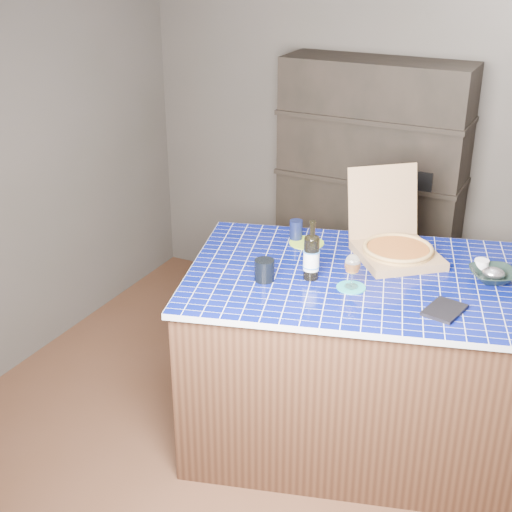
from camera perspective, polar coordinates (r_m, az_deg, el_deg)
The scene contains 14 objects.
room at distance 3.40m, azimuth 1.36°, elevation 2.49°, with size 3.50×3.50×3.50m.
shelving_unit at distance 4.86m, azimuth 9.12°, elevation 4.77°, with size 1.20×0.41×1.80m.
kitchen_island at distance 3.81m, azimuth 8.33°, elevation -8.06°, with size 2.01×1.56×0.97m.
pizza_box at distance 3.78m, azimuth 11.14°, elevation 0.74°, with size 0.61×0.62×0.43m.
mead_bottle at distance 3.47m, azimuth 4.45°, elevation -0.01°, with size 0.08×0.08×0.30m.
teal_trivet at distance 3.44m, azimuth 7.62°, elevation -2.50°, with size 0.14×0.14×0.01m, color teal.
wine_glass at distance 3.39m, azimuth 7.73°, elevation -0.72°, with size 0.08×0.08×0.17m.
tumbler at distance 3.46m, azimuth 0.68°, elevation -1.15°, with size 0.10×0.10×0.11m, color black.
dvd_case at distance 3.32m, azimuth 14.85°, elevation -4.20°, with size 0.14×0.20×0.02m, color black.
bowl at distance 3.66m, azimuth 18.44°, elevation -1.47°, with size 0.22×0.22×0.05m, color black.
foil_contents at distance 3.66m, azimuth 18.46°, elevation -1.29°, with size 0.11×0.09×0.05m, color silver.
white_jar at distance 3.74m, azimuth 17.58°, elevation -0.73°, with size 0.07×0.07×0.06m, color white.
navy_cup at distance 3.93m, azimuth 3.22°, elevation 2.08°, with size 0.07×0.07×0.11m, color black.
green_trivet at distance 3.90m, azimuth 4.06°, elevation 1.07°, with size 0.19×0.19×0.01m, color #99CA2B.
Camera 1 is at (1.33, -2.85, 2.53)m, focal length 50.00 mm.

